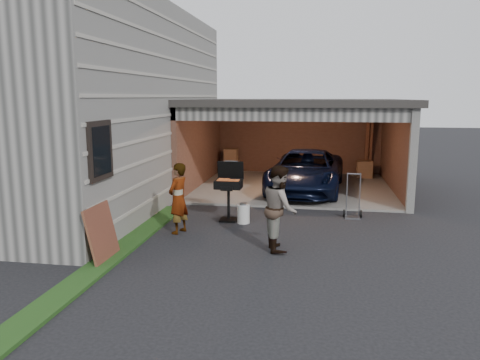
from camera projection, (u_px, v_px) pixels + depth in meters
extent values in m
plane|color=black|center=(239.00, 248.00, 9.37)|extent=(80.00, 80.00, 0.00)
cube|color=#474744|center=(61.00, 105.00, 13.75)|extent=(7.00, 11.00, 5.50)
cube|color=#193814|center=(112.00, 256.00, 8.76)|extent=(0.50, 8.00, 0.06)
cube|color=#605E59|center=(294.00, 187.00, 15.55)|extent=(6.50, 6.00, 0.06)
cube|color=#4A2D22|center=(299.00, 139.00, 18.16)|extent=(6.50, 0.15, 2.70)
cube|color=#4A2D22|center=(396.00, 149.00, 14.80)|extent=(0.15, 6.00, 2.70)
cube|color=#4A2D22|center=(201.00, 146.00, 15.84)|extent=(0.15, 6.00, 2.70)
cube|color=#2D2B28|center=(296.00, 102.00, 15.06)|extent=(6.80, 6.30, 0.20)
cube|color=#474744|center=(290.00, 115.00, 12.28)|extent=(6.50, 0.16, 0.36)
cube|color=beige|center=(293.00, 109.00, 13.45)|extent=(6.00, 2.40, 0.06)
cube|color=#474744|center=(413.00, 162.00, 11.94)|extent=(0.20, 0.18, 2.70)
cube|color=brown|center=(231.00, 167.00, 18.06)|extent=(0.60, 0.50, 0.50)
cube|color=brown|center=(231.00, 155.00, 17.97)|extent=(0.50, 0.45, 0.45)
cube|color=brown|center=(364.00, 169.00, 17.13)|extent=(0.55, 0.50, 0.60)
cube|color=brown|center=(369.00, 145.00, 17.54)|extent=(0.24, 0.43, 2.20)
imported|color=black|center=(306.00, 173.00, 14.56)|extent=(2.49, 4.76, 1.28)
imported|color=silver|center=(178.00, 198.00, 10.26)|extent=(0.54, 0.66, 1.57)
imported|color=#3F2518|center=(280.00, 208.00, 9.13)|extent=(0.81, 0.95, 1.68)
cube|color=black|center=(229.00, 220.00, 11.41)|extent=(0.41, 0.41, 0.05)
cylinder|color=black|center=(229.00, 203.00, 11.33)|extent=(0.07, 0.07, 0.82)
cube|color=black|center=(228.00, 184.00, 11.25)|extent=(0.64, 0.45, 0.19)
cube|color=#59595B|center=(228.00, 181.00, 11.24)|extent=(0.58, 0.39, 0.01)
cube|color=black|center=(231.00, 170.00, 11.47)|extent=(0.64, 0.12, 0.45)
cylinder|color=white|center=(243.00, 214.00, 11.16)|extent=(0.30, 0.30, 0.44)
cube|color=brown|center=(102.00, 233.00, 8.53)|extent=(0.26, 0.95, 1.04)
cube|color=gray|center=(353.00, 218.00, 11.61)|extent=(0.37, 0.24, 0.04)
cylinder|color=black|center=(344.00, 213.00, 11.75)|extent=(0.05, 0.19, 0.19)
cylinder|color=black|center=(361.00, 214.00, 11.68)|extent=(0.05, 0.19, 0.19)
cylinder|color=gray|center=(347.00, 194.00, 11.66)|extent=(0.03, 0.03, 1.10)
cylinder|color=gray|center=(360.00, 195.00, 11.60)|extent=(0.03, 0.03, 1.10)
cylinder|color=gray|center=(354.00, 174.00, 11.54)|extent=(0.32, 0.04, 0.03)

